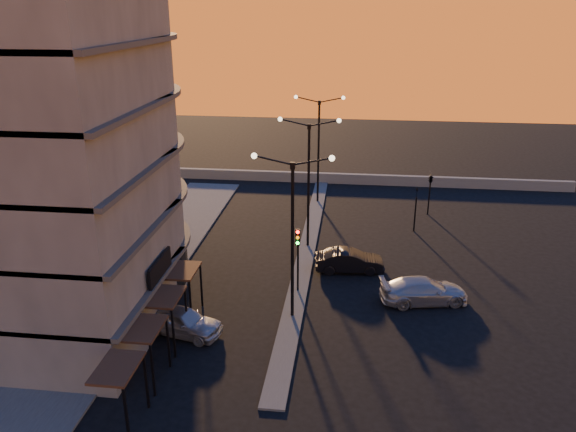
{
  "coord_description": "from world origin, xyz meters",
  "views": [
    {
      "loc": [
        3.13,
        -27.67,
        16.6
      ],
      "look_at": [
        -0.98,
        6.07,
        3.82
      ],
      "focal_mm": 35.0,
      "sensor_mm": 36.0,
      "label": 1
    }
  ],
  "objects_px": {
    "traffic_light_main": "(298,250)",
    "car_hatchback": "(181,321)",
    "streetlamp_mid": "(309,173)",
    "car_wagon": "(424,291)",
    "car_sedan": "(349,261)"
  },
  "relations": [
    {
      "from": "streetlamp_mid",
      "to": "car_wagon",
      "type": "bearing_deg",
      "value": -44.18
    },
    {
      "from": "car_sedan",
      "to": "car_wagon",
      "type": "xyz_separation_m",
      "value": [
        4.46,
        -3.65,
        0.01
      ]
    },
    {
      "from": "car_sedan",
      "to": "traffic_light_main",
      "type": "bearing_deg",
      "value": 131.97
    },
    {
      "from": "streetlamp_mid",
      "to": "car_wagon",
      "type": "xyz_separation_m",
      "value": [
        7.56,
        -7.35,
        -4.84
      ]
    },
    {
      "from": "traffic_light_main",
      "to": "car_hatchback",
      "type": "xyz_separation_m",
      "value": [
        -5.72,
        -5.3,
        -2.12
      ]
    },
    {
      "from": "streetlamp_mid",
      "to": "car_sedan",
      "type": "xyz_separation_m",
      "value": [
        3.1,
        -3.71,
        -4.85
      ]
    },
    {
      "from": "streetlamp_mid",
      "to": "car_sedan",
      "type": "bearing_deg",
      "value": -50.09
    },
    {
      "from": "traffic_light_main",
      "to": "car_wagon",
      "type": "xyz_separation_m",
      "value": [
        7.56,
        -0.22,
        -2.13
      ]
    },
    {
      "from": "streetlamp_mid",
      "to": "car_sedan",
      "type": "relative_size",
      "value": 2.11
    },
    {
      "from": "streetlamp_mid",
      "to": "car_hatchback",
      "type": "xyz_separation_m",
      "value": [
        -5.72,
        -12.43,
        -4.83
      ]
    },
    {
      "from": "streetlamp_mid",
      "to": "traffic_light_main",
      "type": "distance_m",
      "value": 7.62
    },
    {
      "from": "car_hatchback",
      "to": "car_wagon",
      "type": "relative_size",
      "value": 0.87
    },
    {
      "from": "streetlamp_mid",
      "to": "car_wagon",
      "type": "height_order",
      "value": "streetlamp_mid"
    },
    {
      "from": "traffic_light_main",
      "to": "car_hatchback",
      "type": "relative_size",
      "value": 0.94
    },
    {
      "from": "streetlamp_mid",
      "to": "car_hatchback",
      "type": "height_order",
      "value": "streetlamp_mid"
    }
  ]
}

